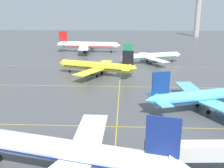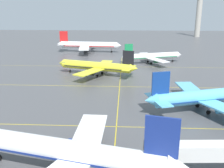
# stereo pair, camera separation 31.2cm
# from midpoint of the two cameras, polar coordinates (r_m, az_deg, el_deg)

# --- Properties ---
(airliner_front_gate) EXTENTS (39.11, 33.26, 12.27)m
(airliner_front_gate) POSITION_cam_midpoint_polar(r_m,az_deg,el_deg) (44.40, -9.53, -14.56)
(airliner_front_gate) COLOR white
(airliner_front_gate) RESTS_ON ground
(airliner_second_row) EXTENTS (36.80, 31.44, 11.70)m
(airliner_second_row) POSITION_cam_midpoint_polar(r_m,az_deg,el_deg) (74.39, 20.71, -2.57)
(airliner_second_row) COLOR #5BB7E5
(airliner_second_row) RESTS_ON ground
(airliner_third_row) EXTENTS (34.71, 29.65, 11.03)m
(airliner_third_row) POSITION_cam_midpoint_polar(r_m,az_deg,el_deg) (106.69, -3.31, 3.93)
(airliner_third_row) COLOR yellow
(airliner_third_row) RESTS_ON ground
(airliner_far_left_stand) EXTENTS (31.89, 27.28, 10.17)m
(airliner_far_left_stand) POSITION_cam_midpoint_polar(r_m,az_deg,el_deg) (131.98, 8.90, 6.06)
(airliner_far_left_stand) COLOR white
(airliner_far_left_stand) RESTS_ON ground
(airliner_far_right_stand) EXTENTS (41.35, 35.54, 12.85)m
(airliner_far_right_stand) POSITION_cam_midpoint_polar(r_m,az_deg,el_deg) (164.67, -5.19, 8.56)
(airliner_far_right_stand) COLOR white
(airliner_far_right_stand) RESTS_ON ground
(taxiway_markings) EXTENTS (117.49, 142.35, 0.01)m
(taxiway_markings) POSITION_cam_midpoint_polar(r_m,az_deg,el_deg) (76.53, 1.52, -4.11)
(taxiway_markings) COLOR yellow
(taxiway_markings) RESTS_ON ground
(jet_bridge) EXTENTS (21.95, 4.23, 5.58)m
(jet_bridge) POSITION_cam_midpoint_polar(r_m,az_deg,el_deg) (46.67, 19.31, -13.86)
(jet_bridge) COLOR silver
(jet_bridge) RESTS_ON ground
(control_tower) EXTENTS (8.82, 8.82, 41.24)m
(control_tower) POSITION_cam_midpoint_polar(r_m,az_deg,el_deg) (266.68, 18.71, 14.97)
(control_tower) COLOR #ADA89E
(control_tower) RESTS_ON ground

